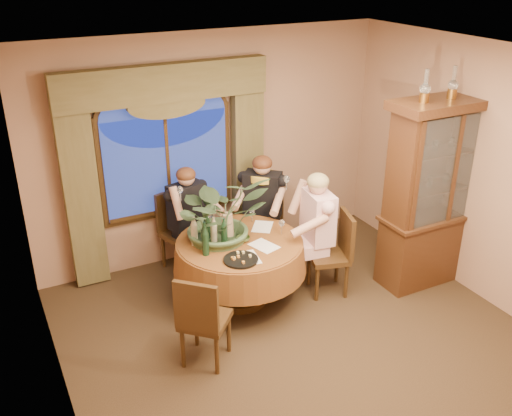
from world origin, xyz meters
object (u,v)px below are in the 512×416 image
stoneware_vase (227,226)px  wine_bottle_5 (194,231)px  dining_table (240,271)px  oil_lamp_left (426,86)px  oil_lamp_center (453,82)px  wine_bottle_4 (214,231)px  china_cabinet (437,193)px  wine_bottle_3 (205,237)px  person_scarf (262,209)px  chair_back_right (263,226)px  wine_bottle_2 (224,233)px  chair_right (328,254)px  oil_lamp_right (480,79)px  chair_back (182,232)px  centerpiece_plant (220,183)px  wine_bottle_0 (207,227)px  wine_bottle_1 (205,240)px  person_back (187,220)px  person_pink (317,232)px  olive_bowl (243,239)px  chair_front_left (205,317)px

stoneware_vase → wine_bottle_5: size_ratio=0.85×
dining_table → oil_lamp_left: bearing=-17.3°
oil_lamp_center → wine_bottle_4: (-2.50, 0.61, -1.44)m
china_cabinet → wine_bottle_3: china_cabinet is taller
oil_lamp_center → person_scarf: oil_lamp_center is taller
person_scarf → wine_bottle_4: (-0.93, -0.67, 0.21)m
chair_back_right → wine_bottle_2: size_ratio=2.91×
chair_right → stoneware_vase: stoneware_vase is taller
oil_lamp_left → person_scarf: bearing=132.8°
oil_lamp_center → wine_bottle_5: oil_lamp_center is taller
wine_bottle_4 → oil_lamp_right: bearing=-12.0°
chair_back → wine_bottle_4: 1.04m
centerpiece_plant → wine_bottle_0: bearing=-179.5°
dining_table → oil_lamp_center: size_ratio=4.31×
china_cabinet → wine_bottle_1: size_ratio=6.63×
wine_bottle_0 → wine_bottle_1: bearing=-115.4°
wine_bottle_2 → wine_bottle_4: size_ratio=1.00×
dining_table → chair_back: 1.03m
chair_right → person_back: bearing=62.4°
dining_table → chair_back_right: 0.96m
china_cabinet → person_back: size_ratio=1.63×
chair_back_right → wine_bottle_3: wine_bottle_3 is taller
chair_back → centerpiece_plant: (0.17, -0.81, 0.91)m
wine_bottle_2 → wine_bottle_4: bearing=136.7°
person_back → person_pink: bearing=122.6°
wine_bottle_1 → oil_lamp_left: bearing=-11.4°
olive_bowl → oil_lamp_left: bearing=-17.3°
chair_right → wine_bottle_3: 1.47m
china_cabinet → dining_table: bearing=165.5°
oil_lamp_right → person_scarf: 2.86m
chair_right → chair_back: size_ratio=1.00×
centerpiece_plant → olive_bowl: centerpiece_plant is taller
chair_front_left → person_back: person_back is taller
centerpiece_plant → wine_bottle_3: size_ratio=3.40×
person_pink → person_scarf: 0.88m
wine_bottle_1 → wine_bottle_5: (-0.02, 0.25, 0.00)m
chair_back_right → stoneware_vase: bearing=80.3°
china_cabinet → person_back: china_cabinet is taller
person_scarf → china_cabinet: bearing=-176.6°
oil_lamp_center → wine_bottle_3: oil_lamp_center is taller
stoneware_vase → oil_lamp_left: bearing=-20.5°
chair_front_left → wine_bottle_3: wine_bottle_3 is taller
centerpiece_plant → wine_bottle_2: bearing=-104.4°
chair_right → olive_bowl: chair_right is taller
olive_bowl → wine_bottle_3: wine_bottle_3 is taller
oil_lamp_right → stoneware_vase: 3.14m
olive_bowl → wine_bottle_5: size_ratio=0.45×
oil_lamp_left → wine_bottle_0: size_ratio=1.03×
china_cabinet → wine_bottle_3: size_ratio=6.63×
wine_bottle_5 → wine_bottle_1: bearing=-84.6°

